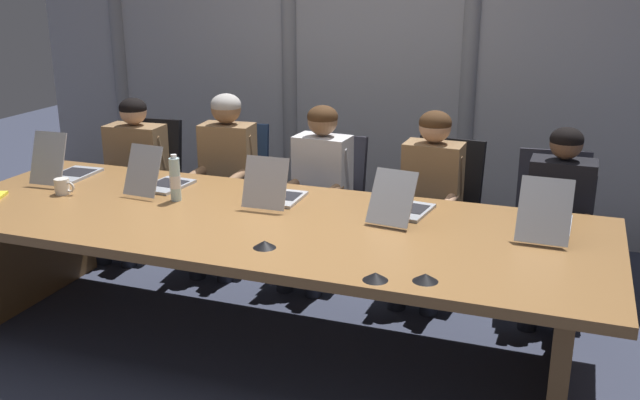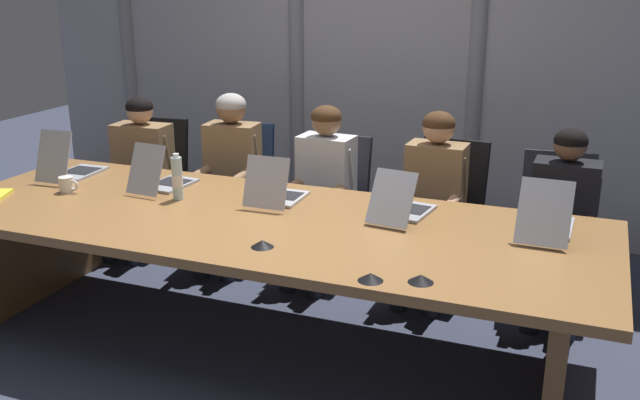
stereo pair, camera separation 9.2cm
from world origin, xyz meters
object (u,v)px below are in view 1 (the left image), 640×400
office_chair_left_mid (234,209)px  conference_mic_right_side (375,276)px  office_chair_right_mid (439,233)px  coffee_mug_near (62,187)px  laptop_right_end (546,220)px  person_right_end (559,212)px  laptop_left_mid (160,181)px  conference_mic_left_side (425,277)px  office_chair_right_end (549,248)px  office_chair_center (326,221)px  person_left_end (131,166)px  person_center (317,183)px  laptop_right_mid (402,206)px  laptop_left_end (66,169)px  laptop_center (275,193)px  person_right_mid (429,194)px  conference_mic_middle (264,244)px  person_left_mid (224,170)px  office_chair_left_end (146,199)px  water_bottle_primary (175,179)px

office_chair_left_mid → conference_mic_right_side: office_chair_left_mid is taller
office_chair_right_mid → coffee_mug_near: 2.34m
laptop_right_end → person_right_end: person_right_end is taller
laptop_left_mid → conference_mic_left_side: size_ratio=4.08×
office_chair_right_end → office_chair_center: bearing=-95.1°
office_chair_right_end → person_left_end: 2.91m
person_right_end → office_chair_center: bearing=-95.2°
person_center → laptop_left_mid: bearing=-44.5°
laptop_left_mid → laptop_right_mid: size_ratio=0.93×
office_chair_center → laptop_left_end: bearing=-58.1°
office_chair_right_end → person_right_end: person_right_end is taller
laptop_center → person_right_mid: (0.74, 0.67, -0.12)m
person_left_end → conference_mic_left_side: bearing=55.6°
laptop_left_end → laptop_right_mid: size_ratio=0.96×
office_chair_right_end → person_center: bearing=-88.9°
laptop_center → laptop_left_mid: bearing=89.5°
laptop_center → person_left_end: 1.57m
conference_mic_right_side → conference_mic_middle: bearing=162.9°
person_center → conference_mic_middle: bearing=13.2°
person_left_mid → conference_mic_middle: size_ratio=10.80×
coffee_mug_near → office_chair_left_mid: bearing=63.8°
office_chair_left_end → person_right_end: 2.94m
office_chair_left_end → laptop_center: bearing=55.9°
person_left_mid → office_chair_left_end: bearing=-107.4°
conference_mic_left_side → office_chair_right_end: bearing=74.4°
office_chair_right_end → laptop_right_mid: bearing=-47.8°
laptop_right_mid → office_chair_center: 1.16m
laptop_left_end → conference_mic_middle: bearing=-114.3°
laptop_left_end → person_left_end: person_left_end is taller
laptop_left_end → office_chair_right_end: bearing=-76.8°
laptop_right_mid → water_bottle_primary: laptop_right_mid is taller
office_chair_right_mid → conference_mic_left_side: bearing=15.0°
laptop_right_end → office_chair_right_end: laptop_right_end is taller
office_chair_left_mid → person_left_end: (-0.73, -0.16, 0.29)m
office_chair_center → laptop_right_mid: bearing=43.7°
laptop_left_end → office_chair_left_end: size_ratio=0.51×
laptop_left_mid → conference_mic_middle: (0.97, -0.65, -0.04)m
laptop_right_mid → laptop_right_end: bearing=-81.1°
person_center → conference_mic_left_side: (1.02, -1.44, 0.09)m
laptop_right_end → person_left_end: (-2.87, 0.63, -0.14)m
office_chair_left_end → office_chair_center: office_chair_left_end is taller
office_chair_left_mid → office_chair_center: 0.70m
office_chair_center → conference_mic_right_side: bearing=28.1°
person_left_end → office_chair_right_end: bearing=89.4°
office_chair_left_mid → laptop_left_end: bearing=-50.9°
office_chair_left_end → conference_mic_middle: size_ratio=8.38×
office_chair_center → conference_mic_left_side: size_ratio=8.27×
office_chair_center → person_right_end: (1.49, -0.16, 0.29)m
laptop_right_end → office_chair_left_mid: size_ratio=0.54×
office_chair_right_end → person_right_mid: (-0.73, -0.16, 0.32)m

